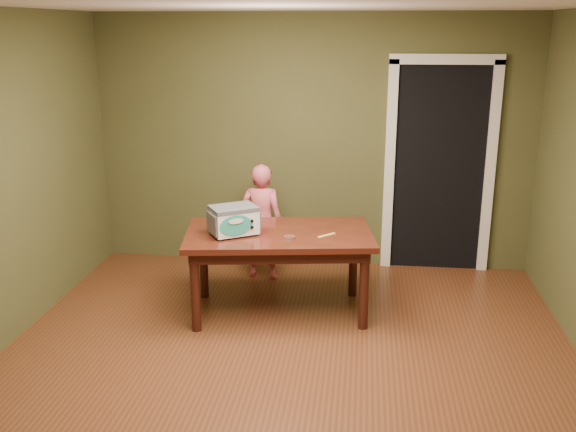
{
  "coord_description": "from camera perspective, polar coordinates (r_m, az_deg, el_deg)",
  "views": [
    {
      "loc": [
        0.53,
        -4.04,
        2.45
      ],
      "look_at": [
        -0.07,
        1.0,
        0.95
      ],
      "focal_mm": 40.0,
      "sensor_mm": 36.0,
      "label": 1
    }
  ],
  "objects": [
    {
      "name": "floor",
      "position": [
        4.75,
        -0.57,
        -14.56
      ],
      "size": [
        5.0,
        5.0,
        0.0
      ],
      "primitive_type": "plane",
      "color": "brown",
      "rests_on": "ground"
    },
    {
      "name": "room_shell",
      "position": [
        4.14,
        -0.64,
        6.13
      ],
      "size": [
        4.52,
        5.02,
        2.61
      ],
      "color": "#494D29",
      "rests_on": "ground"
    },
    {
      "name": "dining_table",
      "position": [
        5.57,
        -0.8,
        -2.4
      ],
      "size": [
        1.71,
        1.12,
        0.75
      ],
      "rotation": [
        0.0,
        0.0,
        0.15
      ],
      "color": "#33130B",
      "rests_on": "floor"
    },
    {
      "name": "baking_pan",
      "position": [
        5.36,
        0.12,
        -1.9
      ],
      "size": [
        0.1,
        0.1,
        0.02
      ],
      "color": "silver",
      "rests_on": "dining_table"
    },
    {
      "name": "spatula",
      "position": [
        5.44,
        3.46,
        -1.72
      ],
      "size": [
        0.15,
        0.14,
        0.01
      ],
      "primitive_type": "cube",
      "rotation": [
        0.0,
        0.0,
        0.78
      ],
      "color": "#DBD35F",
      "rests_on": "dining_table"
    },
    {
      "name": "toy_oven",
      "position": [
        5.45,
        -4.84,
        -0.3
      ],
      "size": [
        0.47,
        0.43,
        0.25
      ],
      "rotation": [
        0.0,
        0.0,
        0.55
      ],
      "color": "#4C4F54",
      "rests_on": "dining_table"
    },
    {
      "name": "child",
      "position": [
        6.37,
        -2.34,
        -0.53
      ],
      "size": [
        0.46,
        0.33,
        1.18
      ],
      "primitive_type": "imported",
      "rotation": [
        0.0,
        0.0,
        3.02
      ],
      "color": "#D55765",
      "rests_on": "floor"
    },
    {
      "name": "doorway",
      "position": [
        7.0,
        13.02,
        4.56
      ],
      "size": [
        1.1,
        0.66,
        2.25
      ],
      "color": "black",
      "rests_on": "ground"
    }
  ]
}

